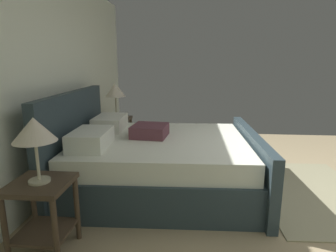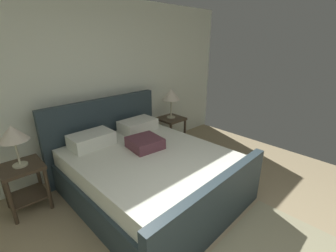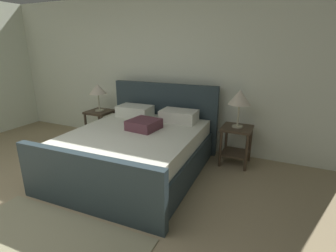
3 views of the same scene
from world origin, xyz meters
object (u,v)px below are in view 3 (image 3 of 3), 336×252
at_px(nightstand_left, 100,121).
at_px(table_lamp_left, 98,90).
at_px(nightstand_right, 236,139).
at_px(table_lamp_right, 240,98).
at_px(bed, 137,148).

height_order(nightstand_left, table_lamp_left, table_lamp_left).
height_order(nightstand_right, table_lamp_left, table_lamp_left).
relative_size(table_lamp_right, table_lamp_left, 1.13).
bearing_deg(nightstand_right, table_lamp_right, 63.43).
height_order(bed, nightstand_left, bed).
xyz_separation_m(nightstand_right, table_lamp_right, (0.00, 0.00, 0.64)).
distance_m(nightstand_right, table_lamp_left, 2.59).
bearing_deg(table_lamp_right, nightstand_left, -178.24).
xyz_separation_m(bed, nightstand_left, (-1.26, 0.74, 0.06)).
distance_m(nightstand_left, table_lamp_left, 0.59).
height_order(nightstand_right, nightstand_left, same).
distance_m(bed, table_lamp_left, 1.60).
height_order(bed, table_lamp_left, bed).
xyz_separation_m(nightstand_right, table_lamp_left, (-2.52, -0.08, 0.59)).
bearing_deg(table_lamp_right, bed, -146.90).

